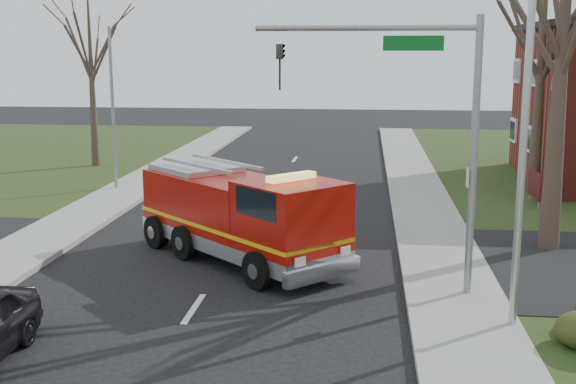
# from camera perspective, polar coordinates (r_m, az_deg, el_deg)

# --- Properties ---
(ground) EXTENTS (120.00, 120.00, 0.00)m
(ground) POSITION_cam_1_polar(r_m,az_deg,el_deg) (17.34, -7.45, -9.16)
(ground) COLOR black
(ground) RESTS_ON ground
(sidewalk_right) EXTENTS (2.40, 80.00, 0.15)m
(sidewalk_right) POSITION_cam_1_polar(r_m,az_deg,el_deg) (17.01, 13.59, -9.53)
(sidewalk_right) COLOR gray
(sidewalk_right) RESTS_ON ground
(health_center_sign) EXTENTS (0.12, 2.00, 1.40)m
(health_center_sign) POSITION_cam_1_polar(r_m,az_deg,el_deg) (29.49, 18.94, 0.53)
(health_center_sign) COLOR #440F15
(health_center_sign) RESTS_ON ground
(bare_tree_far) EXTENTS (5.25, 5.25, 10.50)m
(bare_tree_far) POSITION_cam_1_polar(r_m,az_deg,el_deg) (31.60, 19.49, 11.39)
(bare_tree_far) COLOR #362720
(bare_tree_far) RESTS_ON ground
(bare_tree_left) EXTENTS (4.50, 4.50, 9.00)m
(bare_tree_left) POSITION_cam_1_polar(r_m,az_deg,el_deg) (38.42, -15.33, 10.08)
(bare_tree_left) COLOR #362720
(bare_tree_left) RESTS_ON ground
(traffic_signal_mast) EXTENTS (5.29, 0.18, 6.80)m
(traffic_signal_mast) POSITION_cam_1_polar(r_m,az_deg,el_deg) (17.39, 10.41, 6.73)
(traffic_signal_mast) COLOR gray
(traffic_signal_mast) RESTS_ON ground
(streetlight_pole) EXTENTS (1.48, 0.16, 8.40)m
(streetlight_pole) POSITION_cam_1_polar(r_m,az_deg,el_deg) (15.69, 17.98, 5.35)
(streetlight_pole) COLOR #B7BABF
(streetlight_pole) RESTS_ON ground
(utility_pole_far) EXTENTS (0.14, 0.14, 7.00)m
(utility_pole_far) POSITION_cam_1_polar(r_m,az_deg,el_deg) (31.77, -13.67, 6.30)
(utility_pole_far) COLOR gray
(utility_pole_far) RESTS_ON ground
(fire_engine) EXTENTS (6.75, 6.63, 2.85)m
(fire_engine) POSITION_cam_1_polar(r_m,az_deg,el_deg) (20.70, -3.69, -2.02)
(fire_engine) COLOR #970E07
(fire_engine) RESTS_ON ground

